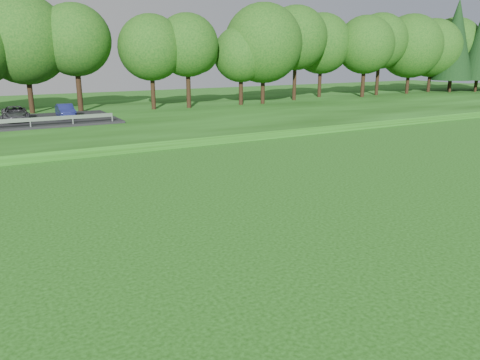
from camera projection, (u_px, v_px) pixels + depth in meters
berm at (223, 111)px, 49.60m from camera, size 130.00×30.00×0.60m
walking_path at (301, 133)px, 37.86m from camera, size 130.00×1.60×0.04m
treeline at (206, 36)px, 50.93m from camera, size 104.00×7.00×15.00m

